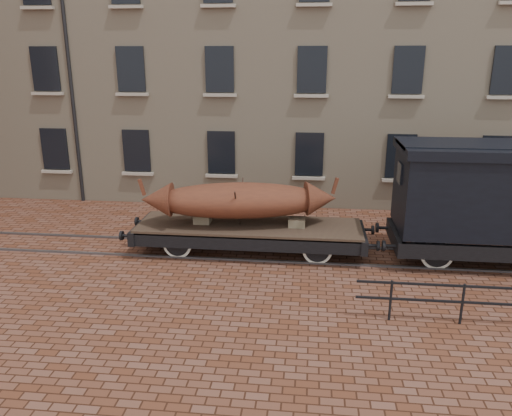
# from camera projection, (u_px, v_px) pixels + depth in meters

# --- Properties ---
(ground) EXTENTS (90.00, 90.00, 0.00)m
(ground) POSITION_uv_depth(u_px,v_px,m) (274.00, 253.00, 15.60)
(ground) COLOR #532A1A
(warehouse_cream) EXTENTS (40.00, 10.19, 14.00)m
(warehouse_cream) POSITION_uv_depth(u_px,v_px,m) (358.00, 30.00, 22.71)
(warehouse_cream) COLOR #C8B494
(warehouse_cream) RESTS_ON ground
(rail_track) EXTENTS (30.00, 1.52, 0.06)m
(rail_track) POSITION_uv_depth(u_px,v_px,m) (274.00, 252.00, 15.59)
(rail_track) COLOR #59595E
(rail_track) RESTS_ON ground
(flatcar_wagon) EXTENTS (7.77, 2.11, 1.17)m
(flatcar_wagon) POSITION_uv_depth(u_px,v_px,m) (249.00, 230.00, 15.46)
(flatcar_wagon) COLOR #423324
(flatcar_wagon) RESTS_ON ground
(iron_boat) EXTENTS (6.02, 2.37, 1.47)m
(iron_boat) POSITION_uv_depth(u_px,v_px,m) (239.00, 200.00, 15.21)
(iron_boat) COLOR brown
(iron_boat) RESTS_ON flatcar_wagon
(goods_van) EXTENTS (6.89, 2.51, 3.56)m
(goods_van) POSITION_uv_depth(u_px,v_px,m) (506.00, 190.00, 14.24)
(goods_van) COLOR black
(goods_van) RESTS_ON ground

